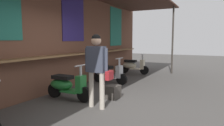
# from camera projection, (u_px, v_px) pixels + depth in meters

# --- Properties ---
(ground_plane) EXTENTS (38.21, 38.21, 0.00)m
(ground_plane) POSITION_uv_depth(u_px,v_px,m) (101.00, 105.00, 5.04)
(ground_plane) COLOR #474442
(market_stall_facade) EXTENTS (13.65, 2.82, 3.39)m
(market_stall_facade) POSITION_uv_depth(u_px,v_px,m) (44.00, 29.00, 5.66)
(market_stall_facade) COLOR brown
(market_stall_facade) RESTS_ON ground_plane
(scooter_green) EXTENTS (0.46, 1.40, 0.97)m
(scooter_green) POSITION_uv_depth(u_px,v_px,m) (66.00, 85.00, 5.50)
(scooter_green) COLOR #237533
(scooter_green) RESTS_ON ground_plane
(scooter_silver) EXTENTS (0.48, 1.40, 0.97)m
(scooter_silver) POSITION_uv_depth(u_px,v_px,m) (108.00, 73.00, 7.58)
(scooter_silver) COLOR #B2B5BA
(scooter_silver) RESTS_ON ground_plane
(scooter_cream) EXTENTS (0.46, 1.40, 0.97)m
(scooter_cream) POSITION_uv_depth(u_px,v_px,m) (133.00, 66.00, 9.76)
(scooter_cream) COLOR beige
(scooter_cream) RESTS_ON ground_plane
(shopper_with_handbag) EXTENTS (0.29, 0.67, 1.73)m
(shopper_with_handbag) POSITION_uv_depth(u_px,v_px,m) (97.00, 63.00, 4.73)
(shopper_with_handbag) COLOR #ADA393
(shopper_with_handbag) RESTS_ON ground_plane
(merchandise_crate) EXTENTS (0.41, 0.34, 0.36)m
(merchandise_crate) POSITION_uv_depth(u_px,v_px,m) (113.00, 92.00, 5.61)
(merchandise_crate) COLOR #3D3833
(merchandise_crate) RESTS_ON ground_plane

